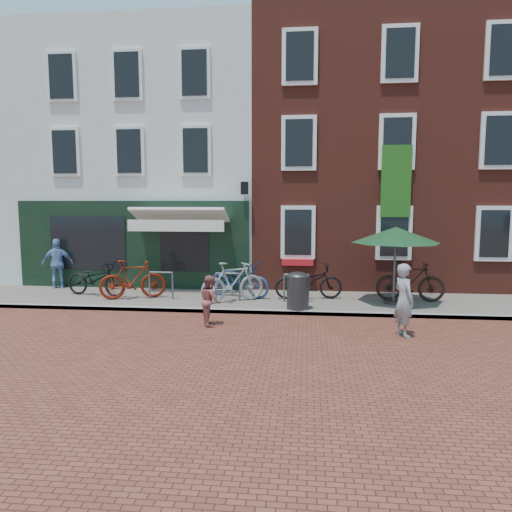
# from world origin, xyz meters

# --- Properties ---
(ground) EXTENTS (80.00, 80.00, 0.00)m
(ground) POSITION_xyz_m (0.00, 0.00, 0.00)
(ground) COLOR brown
(sidewalk) EXTENTS (24.00, 3.00, 0.10)m
(sidewalk) POSITION_xyz_m (1.00, 1.50, 0.05)
(sidewalk) COLOR slate
(sidewalk) RESTS_ON ground
(building_stucco) EXTENTS (8.00, 8.00, 9.00)m
(building_stucco) POSITION_xyz_m (-5.00, 7.00, 4.50)
(building_stucco) COLOR silver
(building_stucco) RESTS_ON ground
(building_brick_mid) EXTENTS (6.00, 8.00, 10.00)m
(building_brick_mid) POSITION_xyz_m (2.00, 7.00, 5.00)
(building_brick_mid) COLOR maroon
(building_brick_mid) RESTS_ON ground
(building_brick_right) EXTENTS (6.00, 8.00, 10.00)m
(building_brick_right) POSITION_xyz_m (8.00, 7.00, 5.00)
(building_brick_right) COLOR maroon
(building_brick_right) RESTS_ON ground
(litter_bin) EXTENTS (0.59, 0.59, 1.08)m
(litter_bin) POSITION_xyz_m (0.56, 0.30, 0.66)
(litter_bin) COLOR #323335
(litter_bin) RESTS_ON sidewalk
(parasol) EXTENTS (2.45, 2.45, 2.28)m
(parasol) POSITION_xyz_m (3.26, 1.30, 2.14)
(parasol) COLOR #4C4C4F
(parasol) RESTS_ON sidewalk
(woman) EXTENTS (0.60, 0.71, 1.64)m
(woman) POSITION_xyz_m (2.95, -1.68, 0.82)
(woman) COLOR gray
(woman) RESTS_ON ground
(boy) EXTENTS (0.64, 0.72, 1.22)m
(boy) POSITION_xyz_m (-1.54, -1.19, 0.61)
(boy) COLOR #9E514C
(boy) RESTS_ON ground
(cafe_person) EXTENTS (1.05, 0.73, 1.65)m
(cafe_person) POSITION_xyz_m (-7.46, 2.60, 0.93)
(cafe_person) COLOR #6A8EC0
(cafe_person) RESTS_ON sidewalk
(bicycle_0) EXTENTS (2.09, 1.07, 1.05)m
(bicycle_0) POSITION_xyz_m (-5.64, 1.50, 0.62)
(bicycle_0) COLOR black
(bicycle_0) RESTS_ON sidewalk
(bicycle_1) EXTENTS (2.00, 1.23, 1.16)m
(bicycle_1) POSITION_xyz_m (-4.35, 1.17, 0.68)
(bicycle_1) COLOR #661608
(bicycle_1) RESTS_ON sidewalk
(bicycle_2) EXTENTS (2.11, 1.27, 1.05)m
(bicycle_2) POSITION_xyz_m (-1.26, 1.78, 0.62)
(bicycle_2) COLOR navy
(bicycle_2) RESTS_ON sidewalk
(bicycle_3) EXTENTS (1.94, 1.47, 1.16)m
(bicycle_3) POSITION_xyz_m (-1.32, 1.04, 0.68)
(bicycle_3) COLOR gray
(bicycle_3) RESTS_ON sidewalk
(bicycle_4) EXTENTS (2.08, 0.98, 1.05)m
(bicycle_4) POSITION_xyz_m (0.85, 1.70, 0.62)
(bicycle_4) COLOR black
(bicycle_4) RESTS_ON sidewalk
(bicycle_5) EXTENTS (1.98, 0.71, 1.16)m
(bicycle_5) POSITION_xyz_m (3.78, 1.66, 0.68)
(bicycle_5) COLOR black
(bicycle_5) RESTS_ON sidewalk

